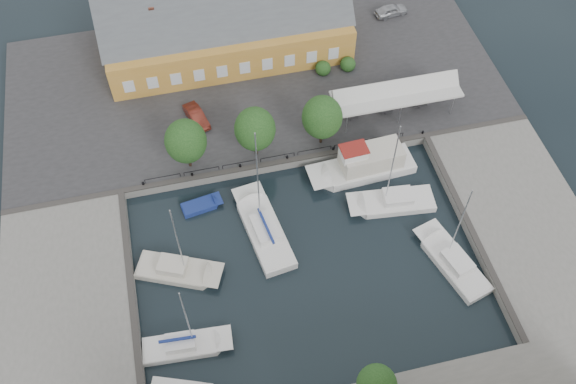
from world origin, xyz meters
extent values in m
plane|color=black|center=(0.00, 0.00, 0.00)|extent=(140.00, 140.00, 0.00)
cube|color=#2D2D30|center=(0.00, 23.00, 0.50)|extent=(56.00, 26.00, 1.00)
cube|color=slate|center=(-22.00, -2.00, 0.50)|extent=(12.00, 24.00, 1.00)
cube|color=slate|center=(22.00, -2.00, 0.50)|extent=(12.00, 24.00, 1.00)
cube|color=#383533|center=(0.00, 10.30, 1.06)|extent=(56.00, 0.60, 0.12)
cube|color=#383533|center=(-16.30, -2.00, 1.06)|extent=(0.60, 24.00, 0.12)
cube|color=#383533|center=(16.30, -2.00, 1.06)|extent=(0.60, 24.00, 0.12)
cylinder|color=black|center=(-14.00, 10.60, 1.20)|extent=(0.24, 0.24, 0.40)
cylinder|color=black|center=(-9.00, 10.60, 1.20)|extent=(0.24, 0.24, 0.40)
cylinder|color=black|center=(-4.00, 10.60, 1.20)|extent=(0.24, 0.24, 0.40)
cylinder|color=black|center=(1.00, 10.60, 1.20)|extent=(0.24, 0.24, 0.40)
cylinder|color=black|center=(6.00, 10.60, 1.20)|extent=(0.24, 0.24, 0.40)
cylinder|color=black|center=(11.00, 10.60, 1.20)|extent=(0.24, 0.24, 0.40)
cylinder|color=black|center=(16.00, 10.60, 1.20)|extent=(0.24, 0.24, 0.40)
cube|color=#C58A30|center=(-2.00, 28.00, 3.25)|extent=(28.00, 10.00, 4.50)
cube|color=#474C51|center=(-2.00, 28.00, 6.75)|extent=(28.56, 7.60, 7.60)
cube|color=#C58A30|center=(-12.00, 34.00, 2.75)|extent=(6.00, 6.00, 3.50)
cube|color=brown|center=(-10.00, 28.00, 8.60)|extent=(0.60, 0.60, 1.20)
cube|color=silver|center=(14.00, 14.50, 3.70)|extent=(14.00, 4.00, 0.25)
cylinder|color=silver|center=(8.00, 12.70, 2.35)|extent=(0.10, 0.10, 2.70)
cylinder|color=silver|center=(8.00, 16.30, 2.35)|extent=(0.10, 0.10, 2.70)
cylinder|color=silver|center=(14.00, 12.70, 2.35)|extent=(0.10, 0.10, 2.70)
cylinder|color=silver|center=(14.00, 16.30, 2.35)|extent=(0.10, 0.10, 2.70)
cylinder|color=silver|center=(20.00, 12.70, 2.35)|extent=(0.10, 0.10, 2.70)
cylinder|color=silver|center=(20.00, 16.30, 2.35)|extent=(0.10, 0.10, 2.70)
cylinder|color=black|center=(-9.00, 12.00, 2.05)|extent=(0.30, 0.30, 2.10)
ellipsoid|color=#194017|center=(-9.00, 12.00, 4.88)|extent=(4.20, 4.20, 4.83)
cylinder|color=black|center=(-2.00, 12.00, 2.05)|extent=(0.30, 0.30, 2.10)
ellipsoid|color=#194017|center=(-2.00, 12.00, 4.88)|extent=(4.20, 4.20, 4.83)
cylinder|color=black|center=(5.00, 12.00, 2.05)|extent=(0.30, 0.30, 2.10)
ellipsoid|color=#194017|center=(5.00, 12.00, 4.88)|extent=(4.20, 4.20, 4.83)
imported|color=#AEB1B6|center=(19.10, 30.40, 1.71)|extent=(4.34, 2.19, 1.42)
imported|color=#5D1E15|center=(-7.39, 18.07, 1.70)|extent=(2.67, 4.49, 1.40)
cube|color=white|center=(-3.06, 2.15, 0.15)|extent=(4.36, 8.84, 1.50)
cube|color=white|center=(-3.21, 3.20, 0.94)|extent=(4.48, 10.50, 0.08)
cube|color=white|center=(-3.09, 2.36, 1.40)|extent=(2.62, 3.66, 0.90)
cylinder|color=silver|center=(-3.30, 3.82, 7.26)|extent=(0.12, 0.12, 12.71)
cube|color=navy|center=(-3.06, 2.15, 2.15)|extent=(0.82, 4.22, 0.22)
cube|color=white|center=(9.25, 7.88, 0.10)|extent=(9.33, 3.92, 1.80)
cube|color=white|center=(8.11, 7.82, 1.04)|extent=(11.16, 3.88, 0.08)
cube|color=beige|center=(9.25, 7.88, 2.10)|extent=(6.45, 3.25, 2.20)
cube|color=white|center=(7.19, 7.77, 3.50)|extent=(2.62, 2.02, 1.20)
cube|color=maroon|center=(7.19, 7.77, 4.15)|extent=(2.85, 2.14, 0.10)
cube|color=white|center=(10.76, 3.09, 0.05)|extent=(7.40, 3.74, 1.30)
cube|color=white|center=(9.87, 3.18, 0.74)|extent=(8.81, 3.77, 0.08)
cube|color=white|center=(10.58, 3.11, 1.20)|extent=(3.05, 2.33, 0.90)
cylinder|color=silver|center=(9.34, 3.24, 6.27)|extent=(0.12, 0.12, 11.13)
cube|color=white|center=(13.61, -5.34, 0.05)|extent=(4.77, 7.76, 1.30)
cube|color=white|center=(13.36, -4.46, 0.74)|extent=(5.06, 9.12, 0.08)
cube|color=white|center=(13.56, -5.16, 1.20)|extent=(2.68, 3.33, 0.90)
cylinder|color=silver|center=(13.21, -3.94, 5.76)|extent=(0.12, 0.12, 10.13)
cube|color=beige|center=(-12.43, 0.51, 0.05)|extent=(7.13, 5.22, 1.30)
cube|color=beige|center=(-11.68, 0.19, 0.74)|extent=(8.29, 5.65, 0.08)
cube|color=beige|center=(-12.28, 0.45, 1.20)|extent=(3.17, 2.82, 0.90)
cylinder|color=silver|center=(-11.23, -0.01, 5.61)|extent=(0.12, 0.12, 9.82)
cube|color=white|center=(-12.77, -7.22, 0.05)|extent=(6.46, 2.83, 1.30)
cube|color=white|center=(-11.98, -7.27, 0.74)|extent=(7.71, 2.82, 0.08)
cube|color=white|center=(-12.61, -7.23, 1.20)|extent=(2.63, 1.81, 0.90)
cylinder|color=silver|center=(-11.51, -7.30, 5.34)|extent=(0.12, 0.12, 9.28)
cube|color=navy|center=(-12.77, -7.22, 1.95)|extent=(3.16, 0.43, 0.22)
cube|color=navy|center=(-8.96, 7.25, 0.05)|extent=(3.56, 2.17, 0.80)
cube|color=navy|center=(-8.55, 7.31, 0.49)|extent=(4.20, 2.21, 0.08)
camera|label=1|loc=(-8.68, -30.73, 53.09)|focal=40.00mm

